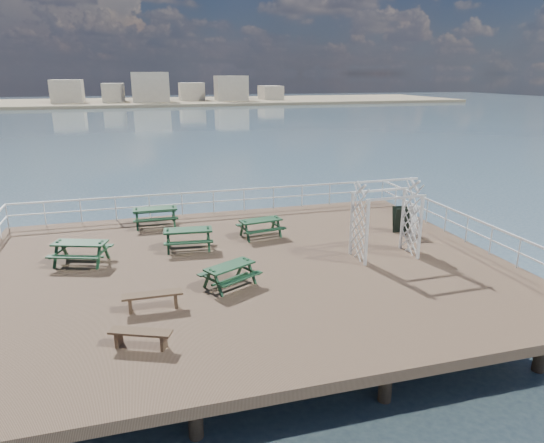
{
  "coord_description": "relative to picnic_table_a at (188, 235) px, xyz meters",
  "views": [
    {
      "loc": [
        -3.36,
        -15.24,
        6.35
      ],
      "look_at": [
        1.3,
        1.28,
        1.1
      ],
      "focal_mm": 32.0,
      "sensor_mm": 36.0,
      "label": 1
    }
  ],
  "objects": [
    {
      "name": "picnic_table_b",
      "position": [
        -1.05,
        3.29,
        0.02
      ],
      "size": [
        1.87,
        1.52,
        0.9
      ],
      "rotation": [
        0.0,
        0.0,
        -0.01
      ],
      "color": "#143720",
      "rests_on": "ground"
    },
    {
      "name": "ground",
      "position": [
        1.71,
        -2.23,
        -0.71
      ],
      "size": [
        18.0,
        14.0,
        0.3
      ],
      "primitive_type": "cube",
      "color": "brown",
      "rests_on": "ground"
    },
    {
      "name": "person",
      "position": [
        8.0,
        -2.46,
        0.32
      ],
      "size": [
        0.77,
        0.72,
        1.76
      ],
      "primitive_type": "imported",
      "rotation": [
        0.0,
        0.0,
        0.64
      ],
      "color": "silver",
      "rests_on": "ground"
    },
    {
      "name": "flat_bench_far",
      "position": [
        -1.89,
        -6.65,
        -0.23
      ],
      "size": [
        1.54,
        0.92,
        0.44
      ],
      "rotation": [
        0.0,
        0.0,
        -0.4
      ],
      "color": "brown",
      "rests_on": "ground"
    },
    {
      "name": "trellis_arbor",
      "position": [
        6.71,
        -2.74,
        0.71
      ],
      "size": [
        2.32,
        1.29,
        2.84
      ],
      "rotation": [
        0.0,
        0.0,
        0.03
      ],
      "color": "white",
      "rests_on": "ground"
    },
    {
      "name": "picnic_table_e",
      "position": [
        0.86,
        -3.73,
        -0.06
      ],
      "size": [
        2.02,
        1.89,
        0.78
      ],
      "rotation": [
        0.0,
        0.0,
        0.49
      ],
      "color": "#143720",
      "rests_on": "ground"
    },
    {
      "name": "railing",
      "position": [
        1.64,
        0.34,
        0.32
      ],
      "size": [
        17.77,
        13.76,
        1.1
      ],
      "color": "white",
      "rests_on": "ground"
    },
    {
      "name": "picnic_table_c",
      "position": [
        2.98,
        0.64,
        -0.04
      ],
      "size": [
        1.86,
        1.59,
        0.81
      ],
      "rotation": [
        0.0,
        0.0,
        0.15
      ],
      "color": "#143720",
      "rests_on": "ground"
    },
    {
      "name": "picnic_table_d",
      "position": [
        -3.77,
        -0.47,
        0.01
      ],
      "size": [
        2.19,
        1.97,
        0.88
      ],
      "rotation": [
        0.0,
        0.0,
        -0.34
      ],
      "color": "#143720",
      "rests_on": "ground"
    },
    {
      "name": "sea_backdrop",
      "position": [
        14.25,
        131.84,
        -1.06
      ],
      "size": [
        300.0,
        300.0,
        9.2
      ],
      "color": "#3C5465",
      "rests_on": "ground"
    },
    {
      "name": "picnic_table_a",
      "position": [
        0.0,
        0.0,
        0.0
      ],
      "size": [
        1.92,
        1.6,
        0.87
      ],
      "rotation": [
        0.0,
        0.0,
        -0.1
      ],
      "color": "#143720",
      "rests_on": "ground"
    },
    {
      "name": "flat_bench_near",
      "position": [
        -1.52,
        -4.69,
        -0.2
      ],
      "size": [
        1.66,
        0.41,
        0.48
      ],
      "rotation": [
        0.0,
        0.0,
        -0.01
      ],
      "color": "brown",
      "rests_on": "ground"
    },
    {
      "name": "sandwich_board",
      "position": [
        8.75,
        -0.41,
        -0.02
      ],
      "size": [
        0.72,
        0.57,
        1.1
      ],
      "rotation": [
        0.0,
        0.0,
        -0.11
      ],
      "color": "black",
      "rests_on": "ground"
    }
  ]
}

